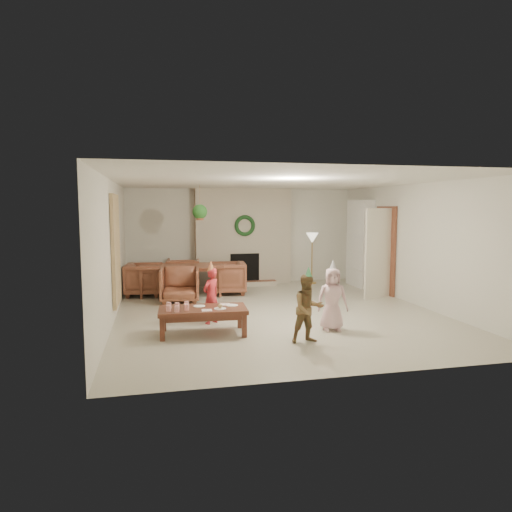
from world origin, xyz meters
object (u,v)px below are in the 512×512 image
object	(u,v)px
dining_chair_left	(144,279)
coffee_table_top	(203,310)
child_red	(211,296)
dining_chair_far	(183,273)
child_pink	(332,299)
dining_chair_right	(228,278)
child_plaid	(308,309)
dining_table	(182,280)
dining_chair_near	(180,285)

from	to	relation	value
dining_chair_left	coffee_table_top	xyz separation A→B (m)	(0.98, -3.50, 0.02)
dining_chair_left	child_red	xyz separation A→B (m)	(1.19, -2.85, 0.11)
dining_chair_far	child_pink	xyz separation A→B (m)	(2.15, -4.47, 0.14)
child_pink	dining_chair_far	bearing A→B (deg)	125.36
dining_chair_far	child_pink	size ratio (longest dim) A/B	0.80
dining_chair_left	coffee_table_top	world-z (taller)	dining_chair_left
dining_chair_right	dining_chair_left	bearing A→B (deg)	-90.00
child_plaid	dining_chair_left	bearing A→B (deg)	114.24
dining_chair_left	dining_chair_right	xyz separation A→B (m)	(1.90, -0.19, 0.00)
dining_table	coffee_table_top	size ratio (longest dim) A/B	1.40
dining_chair_right	coffee_table_top	distance (m)	3.43
dining_table	dining_chair_far	xyz separation A→B (m)	(0.09, 0.85, 0.04)
dining_chair_right	child_plaid	size ratio (longest dim) A/B	0.81
dining_chair_far	child_plaid	world-z (taller)	child_plaid
dining_chair_near	child_pink	distance (m)	3.63
dining_chair_far	child_red	distance (m)	3.62
coffee_table_top	dining_chair_near	bearing A→B (deg)	98.25
dining_chair_left	child_pink	distance (m)	4.83
dining_table	dining_chair_right	bearing A→B (deg)	0.00
coffee_table_top	child_pink	world-z (taller)	child_pink
dining_chair_near	dining_chair_left	size ratio (longest dim) A/B	1.00
coffee_table_top	child_red	distance (m)	0.69
dining_chair_right	child_pink	size ratio (longest dim) A/B	0.80
dining_chair_far	dining_table	bearing A→B (deg)	90.00
child_red	child_pink	xyz separation A→B (m)	(1.89, -0.87, 0.03)
dining_chair_left	dining_chair_far	bearing A→B (deg)	-45.00
dining_chair_near	dining_chair_left	bearing A→B (deg)	135.00
coffee_table_top	child_pink	size ratio (longest dim) A/B	1.33
dining_table	child_pink	bearing A→B (deg)	-52.58
dining_chair_near	child_red	world-z (taller)	child_red
dining_chair_left	child_red	size ratio (longest dim) A/B	0.85
dining_chair_right	dining_chair_far	bearing A→B (deg)	-128.66
dining_chair_far	child_plaid	bearing A→B (deg)	112.70
dining_chair_near	child_plaid	bearing A→B (deg)	-57.27
coffee_table_top	dining_chair_left	bearing A→B (deg)	109.00
dining_chair_near	child_red	size ratio (longest dim) A/B	0.85
child_red	child_plaid	bearing A→B (deg)	91.29
dining_table	coffee_table_top	world-z (taller)	dining_table
dining_chair_near	child_pink	bearing A→B (deg)	-44.39
child_plaid	child_red	bearing A→B (deg)	125.86
dining_chair_near	dining_table	bearing A→B (deg)	90.00
dining_chair_near	dining_chair_far	distance (m)	1.70
coffee_table_top	child_red	world-z (taller)	child_red
dining_chair_far	dining_chair_near	bearing A→B (deg)	90.00
dining_chair_right	dining_table	bearing A→B (deg)	-90.00
dining_chair_near	child_red	distance (m)	1.97
dining_chair_near	child_pink	xyz separation A→B (m)	(2.32, -2.78, 0.14)
dining_chair_left	coffee_table_top	bearing A→B (deg)	-158.53
dining_table	dining_chair_right	xyz separation A→B (m)	(1.06, -0.11, 0.04)
dining_chair_near	child_plaid	world-z (taller)	child_plaid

